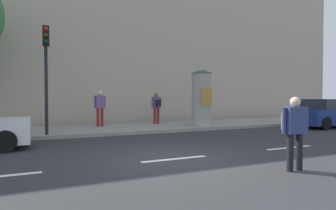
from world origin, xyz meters
TOP-DOWN VIEW (x-y plane):
  - ground_plane at (0.00, 0.00)m, footprint 80.00×80.00m
  - sidewalk_curb at (0.00, 7.00)m, footprint 36.00×4.00m
  - lane_markings at (0.00, 0.00)m, footprint 25.80×0.16m
  - building_backdrop at (0.00, 12.00)m, footprint 36.00×5.00m
  - traffic_light at (-2.83, 5.24)m, footprint 0.24×0.45m
  - poster_column at (4.43, 5.99)m, footprint 1.08×1.08m
  - pedestrian_tallest at (1.82, -2.12)m, footprint 0.67×0.41m
  - pedestrian_in_dark_shirt at (-0.34, 7.64)m, footprint 0.58×0.25m
  - pedestrian_in_light_jacket at (2.68, 7.68)m, footprint 0.59×0.43m
  - parked_car_silver at (11.00, 3.75)m, footprint 4.43×1.96m

SIDE VIEW (x-z plane):
  - ground_plane at x=0.00m, z-range 0.00..0.00m
  - lane_markings at x=0.00m, z-range 0.00..0.01m
  - sidewalk_curb at x=0.00m, z-range 0.00..0.15m
  - parked_car_silver at x=11.00m, z-range -0.03..1.46m
  - pedestrian_tallest at x=1.82m, z-range 0.16..1.75m
  - pedestrian_in_light_jacket at x=2.68m, z-range 0.31..2.01m
  - pedestrian_in_dark_shirt at x=-0.34m, z-range 0.30..2.06m
  - poster_column at x=4.43m, z-range 0.17..3.02m
  - traffic_light at x=-2.83m, z-range 0.87..4.97m
  - building_backdrop at x=0.00m, z-range 0.00..11.78m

